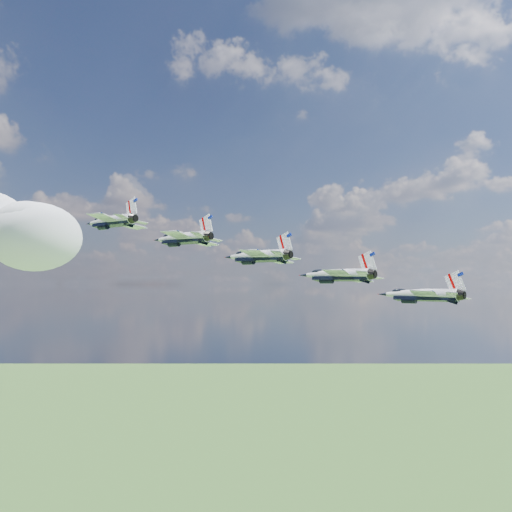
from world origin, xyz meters
TOP-DOWN VIEW (x-y plane):
  - cloud_far at (29.70, 214.47)m, footprint 62.78×49.32m
  - jet_0 at (-6.79, 21.00)m, footprint 11.91×14.79m
  - jet_1 at (0.88, 12.40)m, footprint 11.91×14.79m
  - jet_2 at (8.54, 3.80)m, footprint 11.91×14.79m
  - jet_3 at (16.21, -4.80)m, footprint 11.91×14.79m
  - jet_4 at (23.88, -13.41)m, footprint 11.91×14.79m

SIDE VIEW (x-z plane):
  - jet_4 at x=23.88m, z-range 134.94..140.35m
  - jet_3 at x=16.21m, z-range 137.73..143.15m
  - jet_2 at x=8.54m, z-range 140.53..145.95m
  - jet_1 at x=0.88m, z-range 143.33..148.75m
  - jet_0 at x=-6.79m, z-range 146.13..151.55m
  - cloud_far at x=29.70m, z-range 152.92..177.58m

